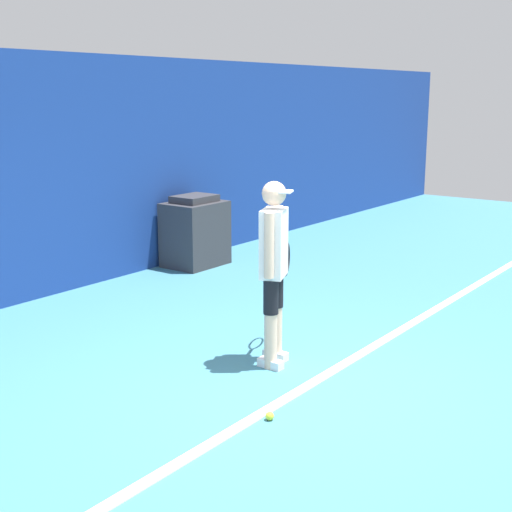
# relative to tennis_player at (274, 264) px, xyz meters

# --- Properties ---
(ground_plane) EXTENTS (24.00, 24.00, 0.00)m
(ground_plane) POSITION_rel_tennis_player_xyz_m (-0.41, -0.55, -0.96)
(ground_plane) COLOR teal
(court_baseline) EXTENTS (21.60, 0.10, 0.01)m
(court_baseline) POSITION_rel_tennis_player_xyz_m (-0.41, -0.56, -0.95)
(court_baseline) COLOR white
(court_baseline) RESTS_ON ground_plane
(tennis_player) EXTENTS (0.91, 0.48, 1.72)m
(tennis_player) POSITION_rel_tennis_player_xyz_m (0.00, 0.00, 0.00)
(tennis_player) COLOR beige
(tennis_player) RESTS_ON ground_plane
(tennis_ball) EXTENTS (0.07, 0.07, 0.07)m
(tennis_ball) POSITION_rel_tennis_player_xyz_m (-1.00, -0.67, -0.92)
(tennis_ball) COLOR #D1E533
(tennis_ball) RESTS_ON ground_plane
(covered_chair) EXTENTS (0.86, 0.67, 1.04)m
(covered_chair) POSITION_rel_tennis_player_xyz_m (2.51, 3.18, -0.46)
(covered_chair) COLOR #333338
(covered_chair) RESTS_ON ground_plane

